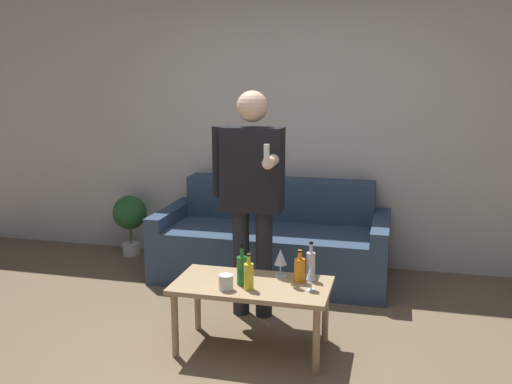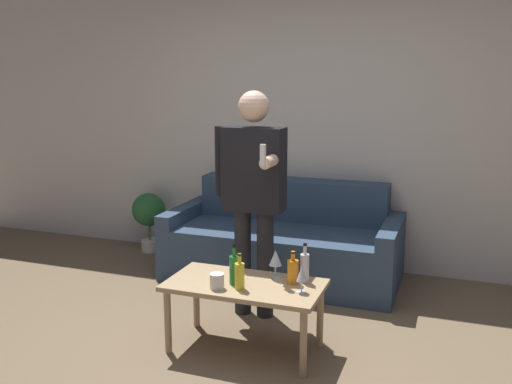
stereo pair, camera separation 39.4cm
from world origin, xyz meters
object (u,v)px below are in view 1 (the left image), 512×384
(couch, at_px, (273,243))
(coffee_table, at_px, (252,291))
(bottle_orange, at_px, (300,269))
(person_standing_front, at_px, (251,187))

(couch, relative_size, coffee_table, 2.00)
(coffee_table, bearing_deg, bottle_orange, 19.06)
(coffee_table, distance_m, person_standing_front, 0.79)
(couch, bearing_deg, person_standing_front, -88.10)
(person_standing_front, bearing_deg, bottle_orange, -45.51)
(coffee_table, relative_size, bottle_orange, 4.70)
(couch, relative_size, bottle_orange, 9.42)
(couch, distance_m, person_standing_front, 1.08)
(coffee_table, bearing_deg, person_standing_front, 104.78)
(couch, xyz_separation_m, bottle_orange, (0.46, -1.29, 0.24))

